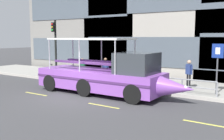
{
  "coord_description": "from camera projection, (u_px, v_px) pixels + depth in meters",
  "views": [
    {
      "loc": [
        9.5,
        -10.7,
        3.27
      ],
      "look_at": [
        0.84,
        2.38,
        1.3
      ],
      "focal_mm": 41.94,
      "sensor_mm": 36.0,
      "label": 1
    }
  ],
  "objects": [
    {
      "name": "ground_plane",
      "position": [
        76.0,
        97.0,
        14.46
      ],
      "size": [
        120.0,
        120.0,
        0.0
      ],
      "primitive_type": "plane",
      "color": "#3D3D3F"
    },
    {
      "name": "sidewalk",
      "position": [
        127.0,
        81.0,
        19.08
      ],
      "size": [
        32.0,
        4.8,
        0.18
      ],
      "primitive_type": "cube",
      "color": "#99968E",
      "rests_on": "ground_plane"
    },
    {
      "name": "curb_edge",
      "position": [
        107.0,
        86.0,
        17.02
      ],
      "size": [
        32.0,
        0.18,
        0.18
      ],
      "primitive_type": "cube",
      "color": "#B2ADA3",
      "rests_on": "ground_plane"
    },
    {
      "name": "lane_centreline",
      "position": [
        66.0,
        99.0,
        13.86
      ],
      "size": [
        25.8,
        0.12,
        0.01
      ],
      "color": "#DBD64C",
      "rests_on": "ground_plane"
    },
    {
      "name": "curb_guardrail",
      "position": [
        125.0,
        78.0,
        16.61
      ],
      "size": [
        11.24,
        0.09,
        0.81
      ],
      "color": "gray",
      "rests_on": "sidewalk"
    },
    {
      "name": "traffic_light_pole",
      "position": [
        55.0,
        43.0,
        20.27
      ],
      "size": [
        0.24,
        0.46,
        4.4
      ],
      "color": "black",
      "rests_on": "sidewalk"
    },
    {
      "name": "parking_sign",
      "position": [
        217.0,
        60.0,
        14.12
      ],
      "size": [
        0.6,
        0.12,
        2.74
      ],
      "color": "#4C4F54",
      "rests_on": "sidewalk"
    },
    {
      "name": "leaned_bicycle",
      "position": [
        53.0,
        71.0,
        20.86
      ],
      "size": [
        1.74,
        0.46,
        0.96
      ],
      "color": "black",
      "rests_on": "sidewalk"
    },
    {
      "name": "duck_tour_boat",
      "position": [
        107.0,
        76.0,
        14.92
      ],
      "size": [
        9.56,
        2.48,
        3.22
      ],
      "color": "purple",
      "rests_on": "ground_plane"
    },
    {
      "name": "pedestrian_near_bow",
      "position": [
        189.0,
        71.0,
        15.8
      ],
      "size": [
        0.47,
        0.29,
        1.73
      ],
      "color": "black",
      "rests_on": "sidewalk"
    },
    {
      "name": "pedestrian_mid_left",
      "position": [
        136.0,
        69.0,
        16.93
      ],
      "size": [
        0.3,
        0.44,
        1.68
      ],
      "color": "black",
      "rests_on": "sidewalk"
    },
    {
      "name": "pedestrian_mid_right",
      "position": [
        105.0,
        66.0,
        19.2
      ],
      "size": [
        0.41,
        0.3,
        1.59
      ],
      "color": "#47423D",
      "rests_on": "sidewalk"
    },
    {
      "name": "pedestrian_near_stern",
      "position": [
        82.0,
        66.0,
        19.75
      ],
      "size": [
        0.31,
        0.34,
        1.51
      ],
      "color": "#1E2338",
      "rests_on": "sidewalk"
    }
  ]
}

